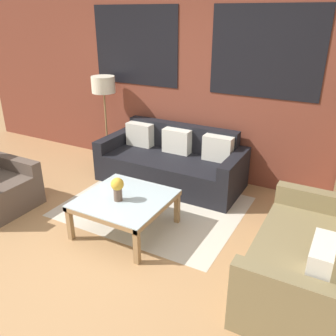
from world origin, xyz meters
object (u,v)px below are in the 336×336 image
object	(u,v)px
coffee_table	(125,202)
flower_vase	(118,187)
settee_vintage	(308,259)
floor_lamp	(104,90)
couch_dark	(172,163)

from	to	relation	value
coffee_table	flower_vase	bearing A→B (deg)	-109.43
coffee_table	settee_vintage	bearing A→B (deg)	0.02
coffee_table	floor_lamp	xyz separation A→B (m)	(-1.40, 1.51, 0.82)
floor_lamp	flower_vase	distance (m)	2.19
flower_vase	couch_dark	bearing A→B (deg)	94.58
coffee_table	couch_dark	bearing A→B (deg)	96.00
couch_dark	floor_lamp	xyz separation A→B (m)	(-1.26, 0.16, 0.89)
floor_lamp	flower_vase	world-z (taller)	floor_lamp
couch_dark	flower_vase	xyz separation A→B (m)	(0.11, -1.44, 0.28)
settee_vintage	floor_lamp	xyz separation A→B (m)	(-3.30, 1.51, 0.87)
couch_dark	coffee_table	xyz separation A→B (m)	(0.14, -1.36, 0.07)
settee_vintage	coffee_table	bearing A→B (deg)	-179.98
settee_vintage	coffee_table	size ratio (longest dim) A/B	1.69
settee_vintage	coffee_table	world-z (taller)	settee_vintage
coffee_table	floor_lamp	world-z (taller)	floor_lamp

